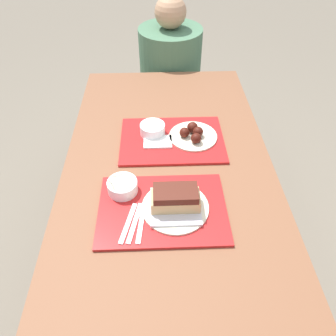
{
  "coord_description": "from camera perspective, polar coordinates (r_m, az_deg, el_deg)",
  "views": [
    {
      "loc": [
        -0.04,
        -0.94,
        1.65
      ],
      "look_at": [
        -0.0,
        -0.03,
        0.78
      ],
      "focal_mm": 35.0,
      "sensor_mm": 36.0,
      "label": 1
    }
  ],
  "objects": [
    {
      "name": "ground_plane",
      "position": [
        1.9,
        0.1,
        -16.68
      ],
      "size": [
        12.0,
        12.0,
        0.0
      ],
      "primitive_type": "plane",
      "color": "#706656"
    },
    {
      "name": "picnic_table",
      "position": [
        1.37,
        0.13,
        -3.19
      ],
      "size": [
        0.85,
        1.65,
        0.74
      ],
      "color": "brown",
      "rests_on": "ground_plane"
    },
    {
      "name": "picnic_bench_far",
      "position": [
        2.37,
        -0.9,
        10.65
      ],
      "size": [
        0.81,
        0.28,
        0.43
      ],
      "color": "brown",
      "rests_on": "ground_plane"
    },
    {
      "name": "tray_near",
      "position": [
        1.17,
        -0.97,
        -7.18
      ],
      "size": [
        0.45,
        0.32,
        0.01
      ],
      "color": "red",
      "rests_on": "picnic_table"
    },
    {
      "name": "tray_far",
      "position": [
        1.45,
        0.72,
        4.92
      ],
      "size": [
        0.45,
        0.32,
        0.01
      ],
      "color": "red",
      "rests_on": "picnic_table"
    },
    {
      "name": "bowl_coleslaw_near",
      "position": [
        1.21,
        -7.93,
        -3.12
      ],
      "size": [
        0.11,
        0.11,
        0.05
      ],
      "color": "white",
      "rests_on": "tray_near"
    },
    {
      "name": "brisket_sandwich_plate",
      "position": [
        1.14,
        1.29,
        -5.86
      ],
      "size": [
        0.24,
        0.24,
        0.09
      ],
      "color": "beige",
      "rests_on": "tray_near"
    },
    {
      "name": "plastic_fork_near",
      "position": [
        1.12,
        -5.82,
        -9.46
      ],
      "size": [
        0.05,
        0.17,
        0.0
      ],
      "color": "white",
      "rests_on": "tray_near"
    },
    {
      "name": "plastic_knife_near",
      "position": [
        1.12,
        -4.68,
        -9.44
      ],
      "size": [
        0.03,
        0.17,
        0.0
      ],
      "color": "white",
      "rests_on": "tray_near"
    },
    {
      "name": "plastic_spoon_near",
      "position": [
        1.13,
        -6.95,
        -9.48
      ],
      "size": [
        0.06,
        0.17,
        0.0
      ],
      "color": "white",
      "rests_on": "tray_near"
    },
    {
      "name": "condiment_packet",
      "position": [
        1.21,
        0.06,
        -4.2
      ],
      "size": [
        0.04,
        0.03,
        0.01
      ],
      "color": "#A59E93",
      "rests_on": "tray_near"
    },
    {
      "name": "bowl_coleslaw_far",
      "position": [
        1.46,
        -2.71,
        6.87
      ],
      "size": [
        0.11,
        0.11,
        0.05
      ],
      "color": "white",
      "rests_on": "tray_far"
    },
    {
      "name": "wings_plate_far",
      "position": [
        1.44,
        4.38,
        5.91
      ],
      "size": [
        0.21,
        0.21,
        0.06
      ],
      "color": "beige",
      "rests_on": "tray_far"
    },
    {
      "name": "napkin_far",
      "position": [
        1.42,
        -1.79,
        4.59
      ],
      "size": [
        0.12,
        0.09,
        0.01
      ],
      "color": "white",
      "rests_on": "tray_far"
    },
    {
      "name": "person_seated_across",
      "position": [
        2.2,
        0.4,
        17.97
      ],
      "size": [
        0.39,
        0.39,
        0.66
      ],
      "color": "#477051",
      "rests_on": "picnic_bench_far"
    }
  ]
}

